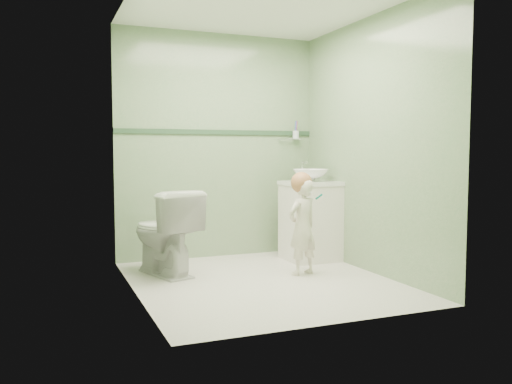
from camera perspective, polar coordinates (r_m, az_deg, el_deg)
name	(u,v)px	position (r m, az deg, el deg)	size (l,w,h in m)	color
ground	(262,282)	(4.76, 0.69, -9.54)	(2.50, 2.50, 0.00)	beige
room_shell	(263,145)	(4.62, 0.70, 5.07)	(2.50, 2.54, 2.40)	gray
trim_stripe	(218,132)	(5.78, -4.06, 6.39)	(2.20, 0.02, 0.05)	#2D4C32
vanity	(310,222)	(5.66, 5.82, -3.21)	(0.52, 0.50, 0.80)	white
counter	(311,183)	(5.62, 5.85, 0.94)	(0.54, 0.52, 0.04)	white
basin	(311,175)	(5.62, 5.86, 1.79)	(0.37, 0.37, 0.13)	white
faucet	(303,167)	(5.78, 5.01, 2.66)	(0.03, 0.13, 0.18)	silver
cup_holder	(295,135)	(6.07, 4.20, 6.11)	(0.26, 0.07, 0.21)	silver
toilet	(164,232)	(5.02, -9.80, -4.25)	(0.44, 0.78, 0.79)	white
toddler	(302,227)	(4.96, 4.97, -3.74)	(0.32, 0.21, 0.89)	silver
hair_cap	(301,183)	(4.95, 4.87, 1.00)	(0.20, 0.20, 0.20)	#AE7045
teal_toothbrush	(318,196)	(4.90, 6.64, -0.46)	(0.10, 0.14, 0.08)	#027E75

